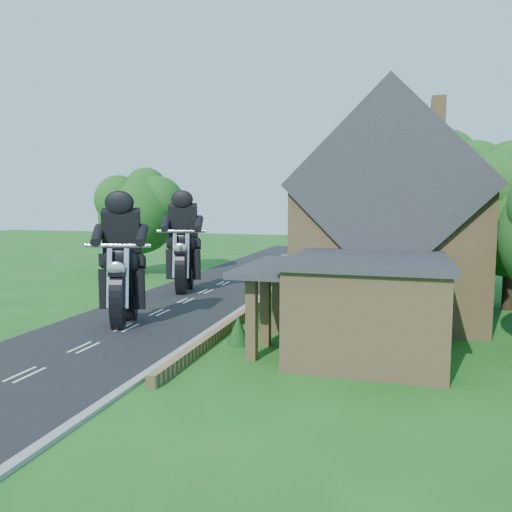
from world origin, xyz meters
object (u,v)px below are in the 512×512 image
(motorcycle_follow, at_px, (184,277))
(garden_wall, at_px, (257,306))
(annex, at_px, (364,304))
(house, at_px, (389,223))
(motorcycle_lead, at_px, (124,306))

(motorcycle_follow, bearing_deg, garden_wall, 136.67)
(annex, distance_m, motorcycle_follow, 14.38)
(garden_wall, relative_size, house, 2.15)
(garden_wall, bearing_deg, motorcycle_follow, 148.01)
(garden_wall, relative_size, annex, 3.12)
(house, height_order, motorcycle_lead, house)
(annex, height_order, motorcycle_follow, annex)
(house, height_order, annex, house)
(motorcycle_follow, bearing_deg, house, 157.01)
(house, distance_m, motorcycle_follow, 12.37)
(garden_wall, distance_m, house, 7.52)
(garden_wall, height_order, motorcycle_lead, motorcycle_lead)
(annex, xyz_separation_m, motorcycle_follow, (-11.01, 9.20, -0.87))
(annex, bearing_deg, garden_wall, 133.84)
(house, distance_m, annex, 7.30)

